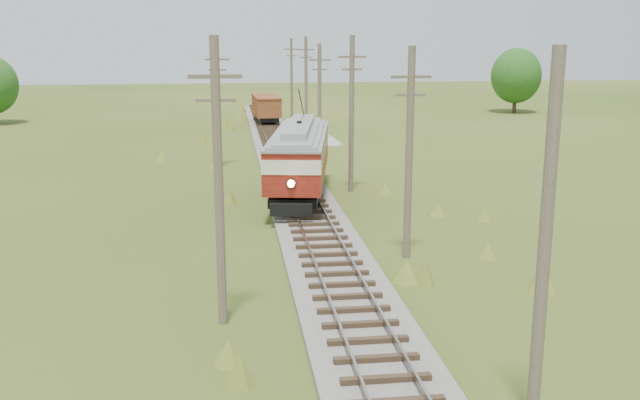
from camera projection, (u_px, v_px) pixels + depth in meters
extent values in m
cube|color=#605B54|center=(292.00, 181.00, 44.53)|extent=(3.60, 96.00, 0.25)
cube|color=#726659|center=(281.00, 175.00, 44.36)|extent=(0.08, 96.00, 0.17)
cube|color=#726659|center=(304.00, 175.00, 44.54)|extent=(0.08, 96.00, 0.17)
cube|color=#2D2116|center=(292.00, 177.00, 44.48)|extent=(2.40, 96.00, 0.16)
cube|color=black|center=(300.00, 182.00, 39.77)|extent=(4.19, 11.34, 0.45)
cube|color=maroon|center=(300.00, 164.00, 39.54)|extent=(4.77, 12.36, 1.11)
cube|color=#EDE8C2|center=(299.00, 148.00, 39.33)|extent=(4.80, 12.43, 0.70)
cube|color=black|center=(299.00, 148.00, 39.33)|extent=(4.74, 11.89, 0.55)
cube|color=maroon|center=(299.00, 139.00, 39.22)|extent=(4.77, 12.36, 0.30)
cube|color=gray|center=(299.00, 133.00, 39.15)|extent=(4.84, 12.49, 0.38)
cube|color=gray|center=(299.00, 127.00, 39.07)|extent=(2.74, 9.13, 0.40)
sphere|color=#FFF2BF|center=(291.00, 184.00, 33.56)|extent=(0.36, 0.36, 0.36)
cylinder|color=black|center=(301.00, 103.00, 40.57)|extent=(0.83, 4.63, 1.94)
cylinder|color=black|center=(279.00, 201.00, 35.36)|extent=(0.25, 0.81, 0.80)
cylinder|color=black|center=(309.00, 201.00, 35.31)|extent=(0.25, 0.81, 0.80)
cylinder|color=black|center=(292.00, 168.00, 44.25)|extent=(0.25, 0.81, 0.80)
cylinder|color=black|center=(317.00, 168.00, 44.19)|extent=(0.25, 0.81, 0.80)
cube|color=black|center=(266.00, 117.00, 72.83)|extent=(2.17, 6.58, 0.45)
cube|color=brown|center=(266.00, 106.00, 72.58)|extent=(2.68, 7.32, 1.81)
cube|color=brown|center=(266.00, 96.00, 72.37)|extent=(2.73, 7.47, 0.11)
cylinder|color=black|center=(262.00, 119.00, 70.63)|extent=(0.14, 0.73, 0.72)
cylinder|color=black|center=(275.00, 118.00, 70.86)|extent=(0.14, 0.73, 0.72)
cylinder|color=black|center=(258.00, 114.00, 74.79)|extent=(0.14, 0.73, 0.72)
cylinder|color=black|center=(271.00, 114.00, 75.02)|extent=(0.14, 0.73, 0.72)
cone|color=gray|center=(323.00, 136.00, 60.85)|extent=(2.99, 2.99, 1.12)
cone|color=gray|center=(333.00, 140.00, 60.09)|extent=(1.68, 1.68, 0.66)
cylinder|color=brown|center=(545.00, 245.00, 15.93)|extent=(0.30, 0.30, 8.80)
cylinder|color=brown|center=(409.00, 155.00, 28.53)|extent=(0.30, 0.30, 8.60)
cube|color=brown|center=(411.00, 77.00, 27.84)|extent=(1.60, 0.12, 0.12)
cube|color=brown|center=(411.00, 95.00, 27.99)|extent=(1.20, 0.10, 0.10)
cylinder|color=brown|center=(352.00, 115.00, 41.04)|extent=(0.30, 0.30, 9.00)
cube|color=brown|center=(352.00, 57.00, 40.29)|extent=(1.60, 0.12, 0.12)
cube|color=brown|center=(352.00, 69.00, 40.45)|extent=(1.20, 0.10, 0.10)
cylinder|color=brown|center=(320.00, 100.00, 53.64)|extent=(0.30, 0.30, 8.40)
cube|color=brown|center=(320.00, 60.00, 52.97)|extent=(1.60, 0.12, 0.12)
cube|color=brown|center=(320.00, 69.00, 53.12)|extent=(1.20, 0.10, 0.10)
cylinder|color=brown|center=(306.00, 85.00, 66.20)|extent=(0.30, 0.30, 8.90)
cube|color=brown|center=(306.00, 50.00, 65.46)|extent=(1.60, 0.12, 0.12)
cube|color=brown|center=(306.00, 57.00, 65.62)|extent=(1.20, 0.10, 0.10)
cylinder|color=brown|center=(292.00, 78.00, 78.76)|extent=(0.30, 0.30, 8.70)
cube|color=brown|center=(291.00, 49.00, 78.05)|extent=(1.60, 0.12, 0.12)
cube|color=brown|center=(291.00, 56.00, 78.20)|extent=(1.20, 0.10, 0.10)
cylinder|color=brown|center=(219.00, 186.00, 21.76)|extent=(0.30, 0.30, 9.00)
cube|color=brown|center=(215.00, 76.00, 21.02)|extent=(1.60, 0.12, 0.12)
cube|color=brown|center=(216.00, 100.00, 21.17)|extent=(1.20, 0.10, 0.10)
cylinder|color=brown|center=(219.00, 105.00, 48.82)|extent=(0.30, 0.30, 8.60)
cube|color=brown|center=(217.00, 59.00, 48.12)|extent=(1.60, 0.12, 0.12)
cube|color=brown|center=(217.00, 70.00, 48.28)|extent=(1.20, 0.10, 0.10)
cylinder|color=#38281C|center=(515.00, 102.00, 84.71)|extent=(0.50, 0.50, 2.52)
ellipsoid|color=#1C5419|center=(516.00, 76.00, 84.02)|extent=(5.88, 5.88, 6.47)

